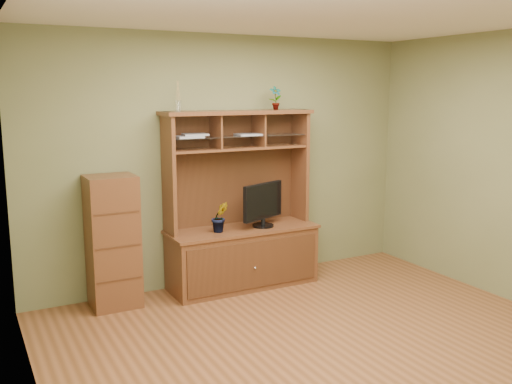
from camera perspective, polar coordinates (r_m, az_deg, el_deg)
room at (r=4.56m, az=7.79°, el=0.43°), size 4.54×4.04×2.74m
media_hutch at (r=6.21m, az=-1.46°, el=-4.69°), size 1.66×0.61×1.90m
monitor at (r=6.15m, az=0.72°, el=-1.19°), size 0.57×0.28×0.48m
orchid_plant at (r=5.94m, az=-3.63°, el=-2.51°), size 0.19×0.16×0.32m
top_plant at (r=6.28m, az=1.96°, el=9.39°), size 0.14×0.10×0.26m
reed_diffuser at (r=5.81m, az=-7.79°, el=9.15°), size 0.06×0.06×0.30m
magazines at (r=5.96m, az=-4.55°, el=5.67°), size 0.96×0.22×0.04m
side_cabinet at (r=5.76m, az=-14.13°, el=-4.84°), size 0.47×0.43×1.31m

